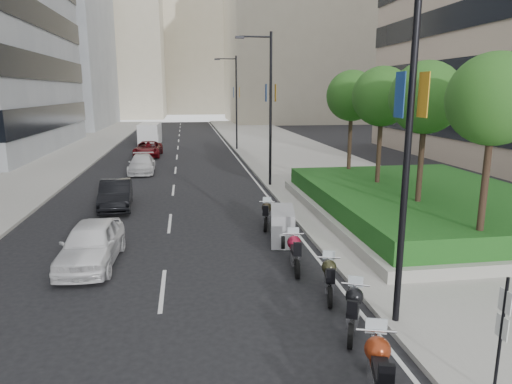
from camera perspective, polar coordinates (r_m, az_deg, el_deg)
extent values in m
plane|color=black|center=(10.39, -3.81, -20.67)|extent=(160.00, 160.00, 0.00)
cube|color=#9E9B93|center=(40.26, 5.24, 4.40)|extent=(10.00, 100.00, 0.15)
cube|color=#9E9B93|center=(40.69, -24.88, 3.38)|extent=(8.00, 100.00, 0.15)
cube|color=silver|center=(39.34, -2.29, 4.15)|extent=(0.12, 100.00, 0.01)
cube|color=silver|center=(39.10, -9.90, 3.93)|extent=(0.12, 100.00, 0.01)
cube|color=gray|center=(82.59, -26.45, 17.69)|extent=(22.00, 26.00, 30.00)
cube|color=#B7AD93|center=(92.36, 5.88, 20.05)|extent=(28.00, 24.00, 36.00)
cube|color=#B7AD93|center=(110.63, -18.65, 17.70)|extent=(26.00, 24.00, 34.00)
cube|color=#B7AD93|center=(129.39, -7.95, 18.24)|extent=(30.00, 24.00, 38.00)
cube|color=#A4A299|center=(22.17, 20.37, -2.24)|extent=(10.00, 14.00, 0.40)
cube|color=#134316|center=(22.03, 20.49, -0.73)|extent=(9.40, 13.40, 0.80)
cylinder|color=#332319|center=(15.97, 26.58, -0.16)|extent=(0.22, 0.22, 4.00)
sphere|color=#1E4C17|center=(15.66, 27.62, 10.25)|extent=(2.80, 2.80, 2.80)
cylinder|color=#332319|center=(19.30, 19.81, 2.40)|extent=(0.22, 0.22, 4.00)
sphere|color=#1E4C17|center=(19.04, 20.46, 11.02)|extent=(2.80, 2.80, 2.80)
cylinder|color=#332319|center=(22.84, 15.07, 4.16)|extent=(0.22, 0.22, 4.00)
sphere|color=#1E4C17|center=(22.63, 15.49, 11.45)|extent=(2.80, 2.80, 2.80)
cylinder|color=#332319|center=(26.52, 11.61, 5.43)|extent=(0.22, 0.22, 4.00)
sphere|color=#1E4C17|center=(26.33, 11.89, 11.70)|extent=(2.80, 2.80, 2.80)
cylinder|color=black|center=(10.95, 18.47, 5.67)|extent=(0.16, 0.16, 9.00)
cube|color=orange|center=(11.02, 20.19, 11.33)|extent=(0.02, 0.45, 1.00)
cube|color=navy|center=(10.76, 17.52, 11.51)|extent=(0.02, 0.45, 1.00)
cylinder|color=black|center=(27.17, 1.83, 9.97)|extent=(0.16, 0.16, 9.00)
cylinder|color=black|center=(27.16, -0.07, 18.85)|extent=(1.80, 0.10, 0.10)
cube|color=black|center=(27.03, -2.07, 18.76)|extent=(0.50, 0.22, 0.14)
cube|color=orange|center=(27.19, 2.44, 12.28)|extent=(0.02, 0.45, 1.00)
cube|color=navy|center=(27.09, 1.25, 12.29)|extent=(0.02, 0.45, 1.00)
cylinder|color=black|center=(44.97, -2.46, 10.94)|extent=(0.16, 0.16, 9.00)
cylinder|color=black|center=(44.97, -3.70, 16.28)|extent=(1.80, 0.10, 0.10)
cube|color=black|center=(44.89, -4.89, 16.21)|extent=(0.50, 0.22, 0.14)
cube|color=orange|center=(44.99, -2.11, 12.35)|extent=(0.02, 0.45, 1.00)
cube|color=navy|center=(44.93, -2.83, 12.34)|extent=(0.02, 0.45, 1.00)
cylinder|color=black|center=(9.71, 28.19, -16.23)|extent=(0.06, 0.06, 2.50)
cube|color=silver|center=(9.37, 28.70, -11.90)|extent=(0.02, 0.32, 0.42)
cube|color=silver|center=(9.58, 28.38, -14.64)|extent=(0.02, 0.32, 0.42)
cylinder|color=black|center=(10.17, 14.35, -19.70)|extent=(0.30, 0.66, 0.65)
cube|color=silver|center=(9.33, 15.09, -21.66)|extent=(0.55, 0.94, 0.44)
sphere|color=maroon|center=(9.41, 14.95, -18.48)|extent=(0.50, 0.50, 0.50)
cube|color=black|center=(8.89, 15.50, -20.99)|extent=(0.50, 0.83, 0.17)
cylinder|color=silver|center=(9.54, 14.81, -16.43)|extent=(0.76, 0.27, 0.05)
cylinder|color=black|center=(10.98, 11.74, -17.22)|extent=(0.34, 0.57, 0.57)
cylinder|color=black|center=(12.28, 12.25, -13.85)|extent=(0.34, 0.57, 0.57)
cube|color=silver|center=(11.51, 12.03, -14.85)|extent=(0.58, 0.83, 0.39)
sphere|color=black|center=(11.63, 12.21, -12.64)|extent=(0.44, 0.44, 0.44)
cube|color=black|center=(11.13, 12.01, -14.14)|extent=(0.52, 0.74, 0.15)
cylinder|color=silver|center=(11.78, 12.34, -11.23)|extent=(0.64, 0.32, 0.05)
cylinder|color=black|center=(12.67, 9.25, -12.92)|extent=(0.25, 0.56, 0.55)
cylinder|color=black|center=(13.98, 8.96, -10.42)|extent=(0.25, 0.56, 0.55)
cube|color=silver|center=(13.22, 9.13, -11.08)|extent=(0.46, 0.80, 0.38)
sphere|color=black|center=(13.36, 9.12, -9.25)|extent=(0.43, 0.43, 0.43)
cube|color=black|center=(12.86, 9.23, -10.39)|extent=(0.42, 0.71, 0.14)
cylinder|color=silver|center=(13.52, 9.10, -8.09)|extent=(0.65, 0.21, 0.04)
cylinder|color=black|center=(14.34, 5.18, -9.62)|extent=(0.19, 0.60, 0.59)
cylinder|color=black|center=(15.76, 4.56, -7.53)|extent=(0.19, 0.60, 0.59)
cube|color=silver|center=(14.95, 4.88, -8.01)|extent=(0.39, 0.84, 0.40)
sphere|color=maroon|center=(15.12, 4.78, -6.30)|extent=(0.46, 0.46, 0.46)
cube|color=black|center=(14.57, 5.03, -7.27)|extent=(0.36, 0.75, 0.15)
cylinder|color=silver|center=(15.30, 4.70, -5.24)|extent=(0.71, 0.14, 0.05)
cylinder|color=black|center=(16.89, 3.38, -6.07)|extent=(0.23, 0.64, 0.63)
cylinder|color=black|center=(18.43, 3.22, -4.48)|extent=(0.23, 0.64, 0.63)
cube|color=gray|center=(17.56, 3.31, -4.17)|extent=(1.22, 2.24, 1.26)
cylinder|color=black|center=(18.87, 1.18, -4.15)|extent=(0.23, 0.57, 0.56)
cylinder|color=black|center=(20.26, 1.40, -2.99)|extent=(0.23, 0.57, 0.56)
cube|color=silver|center=(19.48, 1.29, -3.15)|extent=(0.44, 0.81, 0.38)
sphere|color=#2B2418|center=(19.68, 1.34, -1.95)|extent=(0.43, 0.43, 0.43)
cube|color=black|center=(19.14, 1.25, -2.53)|extent=(0.40, 0.72, 0.14)
cylinder|color=silver|center=(19.87, 1.38, -1.22)|extent=(0.66, 0.20, 0.05)
imported|color=white|center=(16.21, -19.88, -6.07)|extent=(1.89, 4.34, 1.46)
imported|color=black|center=(23.59, -17.12, -0.31)|extent=(1.77, 4.29, 1.38)
imported|color=silver|center=(33.49, -14.09, 3.42)|extent=(1.86, 4.42, 1.27)
imported|color=#5A0A10|center=(41.89, -13.35, 5.26)|extent=(2.44, 4.93, 1.34)
cube|color=white|center=(51.53, -13.10, 7.09)|extent=(2.25, 5.53, 2.30)
cube|color=white|center=(49.52, -13.24, 6.24)|extent=(2.12, 1.38, 1.20)
cylinder|color=black|center=(49.72, -14.22, 5.96)|extent=(0.27, 0.77, 0.77)
cylinder|color=black|center=(49.59, -12.20, 6.04)|extent=(0.27, 0.77, 0.77)
cylinder|color=black|center=(53.41, -13.87, 6.40)|extent=(0.27, 0.77, 0.77)
cylinder|color=black|center=(53.28, -11.98, 6.48)|extent=(0.27, 0.77, 0.77)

